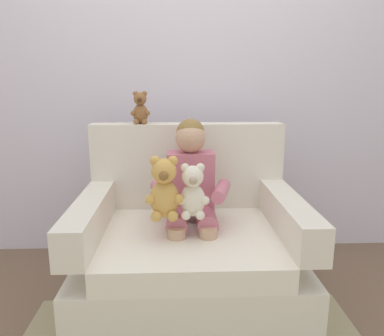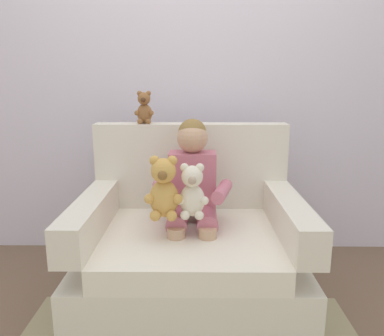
{
  "view_description": "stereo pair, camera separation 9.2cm",
  "coord_description": "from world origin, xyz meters",
  "px_view_note": "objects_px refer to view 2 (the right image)",
  "views": [
    {
      "loc": [
        -0.06,
        -1.91,
        1.22
      ],
      "look_at": [
        0.01,
        -0.05,
        0.79
      ],
      "focal_mm": 35.41,
      "sensor_mm": 36.0,
      "label": 1
    },
    {
      "loc": [
        0.03,
        -1.92,
        1.22
      ],
      "look_at": [
        0.01,
        -0.05,
        0.79
      ],
      "focal_mm": 35.41,
      "sensor_mm": 36.0,
      "label": 2
    }
  ],
  "objects_px": {
    "plush_honey": "(164,189)",
    "plush_cream": "(192,192)",
    "seated_child": "(192,187)",
    "armchair": "(190,249)",
    "plush_brown_on_backrest": "(144,108)"
  },
  "relations": [
    {
      "from": "plush_honey",
      "to": "plush_cream",
      "type": "bearing_deg",
      "value": -4.46
    },
    {
      "from": "seated_child",
      "to": "plush_honey",
      "type": "distance_m",
      "value": 0.24
    },
    {
      "from": "plush_cream",
      "to": "plush_brown_on_backrest",
      "type": "xyz_separation_m",
      "value": [
        -0.3,
        0.5,
        0.38
      ]
    },
    {
      "from": "armchair",
      "to": "plush_cream",
      "type": "bearing_deg",
      "value": -85.45
    },
    {
      "from": "plush_honey",
      "to": "seated_child",
      "type": "bearing_deg",
      "value": 44.99
    },
    {
      "from": "armchair",
      "to": "plush_brown_on_backrest",
      "type": "relative_size",
      "value": 5.97
    },
    {
      "from": "seated_child",
      "to": "plush_brown_on_backrest",
      "type": "distance_m",
      "value": 0.59
    },
    {
      "from": "seated_child",
      "to": "plush_cream",
      "type": "bearing_deg",
      "value": -84.77
    },
    {
      "from": "plush_brown_on_backrest",
      "to": "armchair",
      "type": "bearing_deg",
      "value": -68.19
    },
    {
      "from": "plush_honey",
      "to": "plush_cream",
      "type": "height_order",
      "value": "plush_honey"
    },
    {
      "from": "seated_child",
      "to": "plush_cream",
      "type": "distance_m",
      "value": 0.19
    },
    {
      "from": "armchair",
      "to": "seated_child",
      "type": "bearing_deg",
      "value": 72.56
    },
    {
      "from": "plush_honey",
      "to": "armchair",
      "type": "bearing_deg",
      "value": 41.99
    },
    {
      "from": "plush_cream",
      "to": "plush_brown_on_backrest",
      "type": "height_order",
      "value": "plush_brown_on_backrest"
    },
    {
      "from": "armchair",
      "to": "plush_honey",
      "type": "distance_m",
      "value": 0.44
    }
  ]
}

